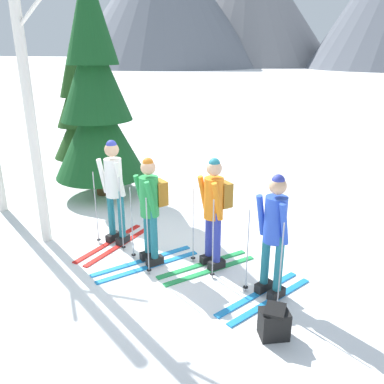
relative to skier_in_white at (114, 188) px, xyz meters
The scene contains 9 objects.
ground_plane 1.50m from the skier_in_white, ahead, with size 400.00×400.00×0.00m, color white.
skier_in_white is the anchor object (origin of this frame).
skier_in_green 0.94m from the skier_in_white, 25.66° to the right, with size 1.28×1.51×1.67m.
skier_in_orange 1.77m from the skier_in_white, ahead, with size 1.23×1.40×1.70m.
skier_in_blue 2.77m from the skier_in_white, 14.07° to the right, with size 1.06×1.50×1.69m.
pine_tree_near 5.01m from the skier_in_white, 131.47° to the left, with size 1.36×1.36×3.28m.
pine_tree_mid 2.81m from the skier_in_white, 127.11° to the left, with size 1.97×1.97×4.77m.
birch_tree_tall 1.75m from the skier_in_white, 164.97° to the right, with size 1.14×0.53×4.29m.
backpack_on_snow_front 3.31m from the skier_in_white, 27.11° to the right, with size 0.39×0.36×0.38m.
Camera 1 is at (2.11, -5.08, 3.08)m, focal length 36.81 mm.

